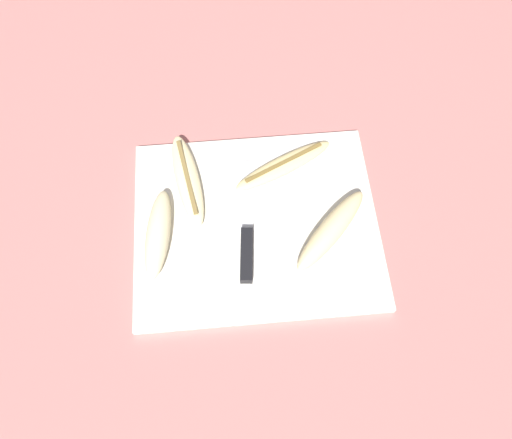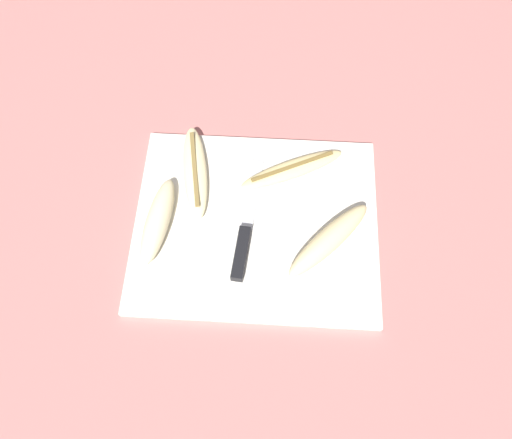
# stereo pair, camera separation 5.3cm
# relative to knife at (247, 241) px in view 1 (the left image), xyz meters

# --- Properties ---
(ground_plane) EXTENTS (4.00, 4.00, 0.00)m
(ground_plane) POSITION_rel_knife_xyz_m (0.02, 0.04, -0.02)
(ground_plane) COLOR #B76B66
(cutting_board) EXTENTS (0.42, 0.35, 0.01)m
(cutting_board) POSITION_rel_knife_xyz_m (0.02, 0.04, -0.01)
(cutting_board) COLOR silver
(cutting_board) RESTS_ON ground_plane
(knife) EXTENTS (0.04, 0.24, 0.02)m
(knife) POSITION_rel_knife_xyz_m (0.00, 0.00, 0.00)
(knife) COLOR black
(knife) RESTS_ON cutting_board
(banana_cream_curved) EXTENTS (0.06, 0.17, 0.03)m
(banana_cream_curved) POSITION_rel_knife_xyz_m (-0.15, 0.02, 0.01)
(banana_cream_curved) COLOR beige
(banana_cream_curved) RESTS_ON cutting_board
(banana_soft_right) EXTENTS (0.08, 0.20, 0.02)m
(banana_soft_right) POSITION_rel_knife_xyz_m (-0.10, 0.13, 0.00)
(banana_soft_right) COLOR beige
(banana_soft_right) RESTS_ON cutting_board
(banana_spotted_left) EXTENTS (0.19, 0.12, 0.02)m
(banana_spotted_left) POSITION_rel_knife_xyz_m (0.08, 0.14, 0.00)
(banana_spotted_left) COLOR #DBC684
(banana_spotted_left) RESTS_ON cutting_board
(banana_ripe_center) EXTENTS (0.16, 0.16, 0.04)m
(banana_ripe_center) POSITION_rel_knife_xyz_m (0.14, 0.00, 0.01)
(banana_ripe_center) COLOR beige
(banana_ripe_center) RESTS_ON cutting_board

